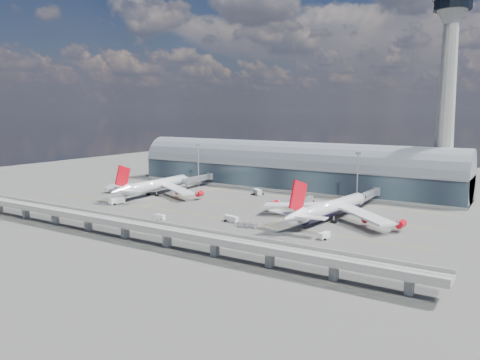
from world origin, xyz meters
The scene contains 20 objects.
ground centered at (0.00, 0.00, 0.00)m, with size 500.00×500.00×0.00m, color #474744.
taxi_lines centered at (0.00, 22.11, 0.01)m, with size 200.00×80.12×0.01m.
terminal centered at (0.00, 77.99, 11.34)m, with size 200.00×30.00×28.00m.
control_tower centered at (85.00, 83.00, 51.64)m, with size 19.00×19.00×103.00m.
guideway centered at (0.00, -55.00, 5.29)m, with size 220.00×8.50×7.20m.
floodlight_mast_left centered at (-50.00, 55.00, 13.63)m, with size 3.00×0.70×25.70m.
floodlight_mast_right centered at (50.00, 55.00, 13.63)m, with size 3.00×0.70×25.70m.
airliner_left centered at (-51.03, 16.07, 5.60)m, with size 61.18×64.25×19.59m.
airliner_right centered at (53.27, 10.01, 5.44)m, with size 63.11×66.01×20.96m.
jet_bridge_left centered at (-47.62, 53.12, 5.18)m, with size 4.40×28.00×7.25m.
jet_bridge_right centered at (57.02, 51.18, 5.18)m, with size 4.40×32.00×7.25m.
service_truck_0 centered at (-50.11, -12.21, 1.69)m, with size 3.63×8.16×3.26m.
service_truck_1 centered at (-8.15, -27.20, 1.28)m, with size 4.58×2.58×2.54m.
service_truck_2 centered at (18.94, -13.30, 1.33)m, with size 7.34×3.61×2.56m.
service_truck_3 centered at (62.01, -17.37, 1.26)m, with size 3.00×5.41×2.47m.
service_truck_4 centered at (29.91, 42.50, 1.59)m, with size 3.54×5.82×3.15m.
service_truck_5 centered at (-3.32, 47.06, 1.66)m, with size 6.88×6.18×3.25m.
cargo_train_0 centered at (-4.14, -35.46, 0.99)m, with size 8.24×5.69×1.89m.
cargo_train_1 centered at (55.11, -35.03, 0.97)m, with size 8.39×4.47×1.86m.
cargo_train_2 centered at (29.66, -18.12, 1.00)m, with size 8.77×3.19×1.92m.
Camera 1 is at (123.81, -172.96, 46.06)m, focal length 35.00 mm.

